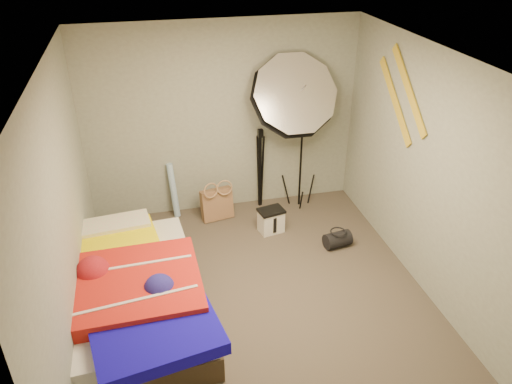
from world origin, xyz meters
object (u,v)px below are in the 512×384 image
object	(u,v)px
tote_bag	(217,204)
duffel_bag	(337,240)
bed	(126,295)
camera_tripod	(260,163)
wrapping_roll	(173,191)
camera_case	(271,221)
photo_umbrella	(293,97)

from	to	relation	value
tote_bag	duffel_bag	bearing A→B (deg)	-47.47
bed	camera_tripod	xyz separation A→B (m)	(1.81, 1.86, 0.34)
wrapping_roll	camera_tripod	distance (m)	1.20
camera_case	camera_tripod	bearing A→B (deg)	76.39
wrapping_roll	bed	world-z (taller)	wrapping_roll
camera_case	tote_bag	bearing A→B (deg)	130.56
tote_bag	duffel_bag	xyz separation A→B (m)	(1.31, -0.98, -0.11)
photo_umbrella	camera_case	bearing A→B (deg)	-130.01
camera_case	duffel_bag	size ratio (longest dim) A/B	0.91
photo_umbrella	bed	bearing A→B (deg)	-142.76
tote_bag	camera_case	size ratio (longest dim) A/B	1.43
wrapping_roll	tote_bag	bearing A→B (deg)	-22.08
duffel_bag	bed	world-z (taller)	bed
bed	photo_umbrella	world-z (taller)	photo_umbrella
tote_bag	camera_case	distance (m)	0.78
duffel_bag	bed	xyz separation A→B (m)	(-2.48, -0.69, 0.21)
camera_case	duffel_bag	world-z (taller)	camera_case
camera_case	photo_umbrella	world-z (taller)	photo_umbrella
tote_bag	wrapping_roll	world-z (taller)	wrapping_roll
photo_umbrella	camera_tripod	bearing A→B (deg)	146.28
wrapping_roll	camera_tripod	world-z (taller)	camera_tripod
duffel_bag	camera_tripod	world-z (taller)	camera_tripod
duffel_bag	camera_tripod	size ratio (longest dim) A/B	0.28
camera_case	bed	world-z (taller)	bed
camera_case	bed	xyz separation A→B (m)	(-1.78, -1.20, 0.16)
photo_umbrella	camera_tripod	xyz separation A→B (m)	(-0.34, 0.23, -0.96)
camera_case	bed	bearing A→B (deg)	-157.91
tote_bag	wrapping_roll	bearing A→B (deg)	147.29
photo_umbrella	tote_bag	bearing A→B (deg)	177.84
photo_umbrella	wrapping_roll	bearing A→B (deg)	170.46
wrapping_roll	camera_case	size ratio (longest dim) A/B	2.51
camera_tripod	camera_case	bearing A→B (deg)	-91.81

